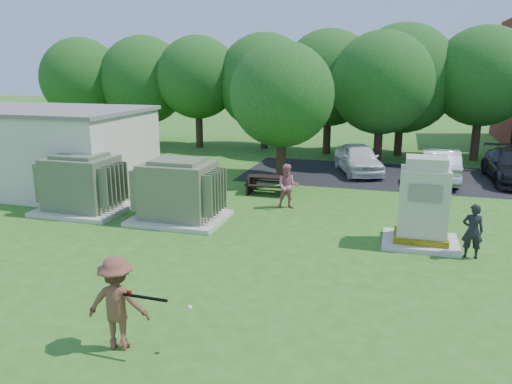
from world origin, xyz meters
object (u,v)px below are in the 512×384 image
(batter, at_px, (118,303))
(person_at_picnic, at_px, (288,186))
(person_by_generator, at_px, (473,231))
(car_white, at_px, (358,158))
(car_silver_a, at_px, (440,165))
(transformer_left, at_px, (82,185))
(transformer_right, at_px, (179,192))
(generator_cabinet, at_px, (423,207))
(picnic_table, at_px, (268,183))

(batter, xyz_separation_m, person_at_picnic, (0.94, 9.80, -0.07))
(person_by_generator, xyz_separation_m, car_white, (-3.89, 10.13, -0.05))
(person_at_picnic, height_order, car_silver_a, person_at_picnic)
(person_at_picnic, bearing_deg, transformer_left, -172.59)
(transformer_right, distance_m, car_silver_a, 12.16)
(generator_cabinet, height_order, batter, generator_cabinet)
(transformer_left, height_order, batter, transformer_left)
(transformer_left, height_order, picnic_table, transformer_left)
(transformer_left, xyz_separation_m, batter, (5.90, -7.39, -0.09))
(transformer_right, relative_size, person_by_generator, 1.99)
(generator_cabinet, bearing_deg, car_white, 105.48)
(transformer_left, relative_size, picnic_table, 1.81)
(generator_cabinet, relative_size, person_by_generator, 1.71)
(batter, distance_m, car_silver_a, 17.19)
(transformer_left, distance_m, person_by_generator, 12.66)
(transformer_right, height_order, person_by_generator, transformer_right)
(picnic_table, distance_m, car_white, 5.86)
(person_by_generator, bearing_deg, transformer_left, -3.76)
(batter, relative_size, car_silver_a, 0.40)
(batter, xyz_separation_m, car_white, (2.84, 16.67, -0.17))
(person_by_generator, bearing_deg, transformer_right, -5.35)
(transformer_left, distance_m, car_silver_a, 15.02)
(generator_cabinet, height_order, picnic_table, generator_cabinet)
(person_by_generator, distance_m, person_at_picnic, 6.65)
(car_silver_a, bearing_deg, transformer_left, 35.28)
(transformer_left, relative_size, person_by_generator, 1.99)
(batter, bearing_deg, car_silver_a, -121.62)
(picnic_table, relative_size, car_white, 0.40)
(picnic_table, bearing_deg, car_silver_a, 32.05)
(generator_cabinet, xyz_separation_m, car_silver_a, (1.00, 8.70, -0.39))
(transformer_right, relative_size, car_white, 0.72)
(car_white, xyz_separation_m, car_silver_a, (3.62, -0.73, 0.02))
(person_by_generator, relative_size, person_at_picnic, 0.92)
(picnic_table, xyz_separation_m, car_silver_a, (6.74, 4.22, 0.29))
(generator_cabinet, relative_size, batter, 1.45)
(batter, distance_m, car_white, 16.91)
(person_by_generator, bearing_deg, car_silver_a, -88.24)
(car_white, height_order, car_silver_a, car_silver_a)
(generator_cabinet, distance_m, person_at_picnic, 5.21)
(person_at_picnic, bearing_deg, person_by_generator, -41.46)
(batter, bearing_deg, car_white, -109.23)
(generator_cabinet, bearing_deg, transformer_left, 179.19)
(person_at_picnic, xyz_separation_m, car_silver_a, (5.52, 6.13, -0.09))
(car_silver_a, bearing_deg, transformer_right, 45.24)
(transformer_right, bearing_deg, picnic_table, 66.08)
(person_at_picnic, height_order, car_white, person_at_picnic)
(transformer_right, relative_size, picnic_table, 1.81)
(transformer_left, bearing_deg, person_at_picnic, 19.43)
(generator_cabinet, bearing_deg, picnic_table, 142.02)
(generator_cabinet, height_order, person_by_generator, generator_cabinet)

